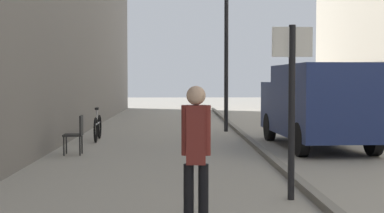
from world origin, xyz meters
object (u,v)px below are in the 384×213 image
delivery_van (317,103)px  lamp_post (226,52)px  street_sign_post (292,96)px  cafe_chair_near_window (77,132)px  bicycle_leaning (98,128)px  pedestrian_main_foreground (196,148)px

delivery_van → lamp_post: bearing=111.1°
street_sign_post → cafe_chair_near_window: street_sign_post is taller
bicycle_leaning → cafe_chair_near_window: bearing=-93.7°
delivery_van → street_sign_post: bearing=-110.4°
delivery_van → lamp_post: size_ratio=1.06×
street_sign_post → bicycle_leaning: (-4.04, 7.99, -1.16)m
delivery_van → pedestrian_main_foreground: bearing=-116.3°
bicycle_leaning → pedestrian_main_foreground: bearing=-77.7°
street_sign_post → lamp_post: bearing=-91.2°
pedestrian_main_foreground → lamp_post: bearing=-93.4°
street_sign_post → bicycle_leaning: bearing=-64.5°
bicycle_leaning → cafe_chair_near_window: bicycle_leaning is taller
lamp_post → cafe_chair_near_window: size_ratio=5.06×
pedestrian_main_foreground → cafe_chair_near_window: (-2.63, 6.72, -0.45)m
pedestrian_main_foreground → bicycle_leaning: pedestrian_main_foreground is taller
delivery_van → bicycle_leaning: size_ratio=2.84×
cafe_chair_near_window → pedestrian_main_foreground: bearing=-161.1°
pedestrian_main_foreground → lamp_post: lamp_post is taller
pedestrian_main_foreground → street_sign_post: 2.34m
street_sign_post → lamp_post: lamp_post is taller
street_sign_post → lamp_post: size_ratio=0.55×
delivery_van → street_sign_post: 6.52m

